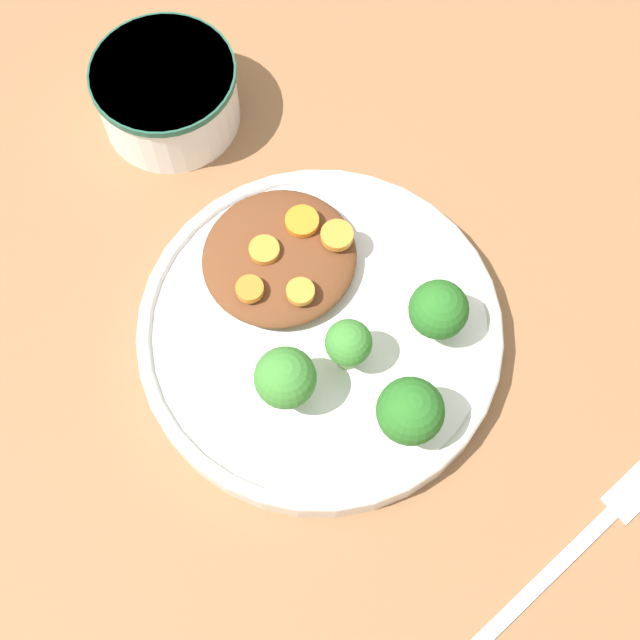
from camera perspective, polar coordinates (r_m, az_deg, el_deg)
The scene contains 14 objects.
ground_plane at distance 0.67m, azimuth -0.00°, elevation -1.21°, with size 4.00×4.00×0.00m, color #8C603D.
plate at distance 0.65m, azimuth -0.00°, elevation -0.75°, with size 0.27×0.27×0.03m.
dip_bowl at distance 0.74m, azimuth -9.77°, elevation 14.19°, with size 0.12×0.12×0.06m.
stew_mound at distance 0.66m, azimuth -2.61°, elevation 4.04°, with size 0.12×0.11×0.02m, color brown.
broccoli_floret_0 at distance 0.61m, azimuth 1.98°, elevation -1.45°, with size 0.03×0.03×0.05m.
broccoli_floret_1 at distance 0.59m, azimuth 5.54°, elevation -6.06°, with size 0.05×0.05×0.06m.
broccoli_floret_2 at distance 0.60m, azimuth -2.23°, elevation -3.79°, with size 0.04×0.04×0.06m.
broccoli_floret_3 at distance 0.62m, azimuth 7.58°, elevation 0.61°, with size 0.04×0.04×0.05m.
carrot_slice_0 at distance 0.65m, azimuth 1.09°, elevation 5.44°, with size 0.02×0.02×0.01m, color orange.
carrot_slice_1 at distance 0.64m, azimuth -3.29°, elevation 4.71°, with size 0.02×0.02×0.01m, color orange.
carrot_slice_2 at distance 0.65m, azimuth -1.16°, elevation 6.34°, with size 0.03×0.03×0.01m, color orange.
carrot_slice_3 at distance 0.63m, azimuth -1.32°, elevation 1.78°, with size 0.02×0.02×0.01m, color orange.
carrot_slice_4 at distance 0.63m, azimuth -4.52°, elevation 1.99°, with size 0.02×0.02×0.01m, color orange.
fork at distance 0.65m, azimuth 17.14°, elevation -12.75°, with size 0.20×0.03×0.01m.
Camera 1 is at (0.15, 0.19, 0.62)m, focal length 50.00 mm.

